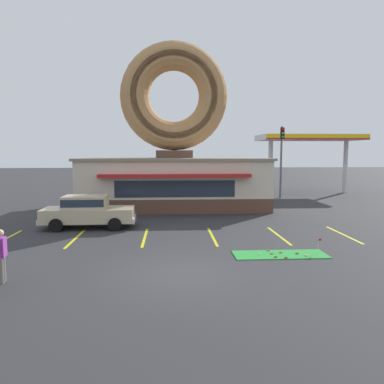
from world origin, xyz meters
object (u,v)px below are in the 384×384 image
Objects in this scene: golf_ball at (259,254)px; pedestrian_leather_jacket_man at (1,254)px; car_champagne at (88,210)px; trash_bin at (78,207)px; traffic_light_pole at (281,153)px; putting_flag_pin at (319,242)px.

golf_ball is 0.03× the size of pedestrian_leather_jacket_man.
car_champagne is 4.19m from trash_bin.
golf_ball is 9.15m from car_champagne.
putting_flag_pin is at bearing -102.07° from traffic_light_pole.
putting_flag_pin reaches higher than golf_ball.
trash_bin is (-1.40, 3.93, -0.37)m from car_champagne.
car_champagne is at bearing -139.09° from traffic_light_pole.
traffic_light_pole is at bearing 40.91° from car_champagne.
pedestrian_leather_jacket_man is (-8.06, -2.34, 0.81)m from golf_ball.
trash_bin is (-8.69, 9.40, 0.45)m from golf_ball.
golf_ball is 0.04× the size of trash_bin.
car_champagne reaches higher than golf_ball.
trash_bin is at bearing -152.86° from traffic_light_pole.
traffic_light_pole is (3.57, 16.71, 3.27)m from putting_flag_pin.
putting_flag_pin is 17.40m from traffic_light_pole.
car_champagne is 2.95× the size of pedestrian_leather_jacket_man.
pedestrian_leather_jacket_man reaches higher than putting_flag_pin.
putting_flag_pin is 14.35m from trash_bin.
traffic_light_pole reaches higher than pedestrian_leather_jacket_man.
pedestrian_leather_jacket_man is at bearing -86.92° from trash_bin.
pedestrian_leather_jacket_man is (-0.77, -7.81, -0.02)m from car_champagne.
car_champagne is 17.60m from traffic_light_pole.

